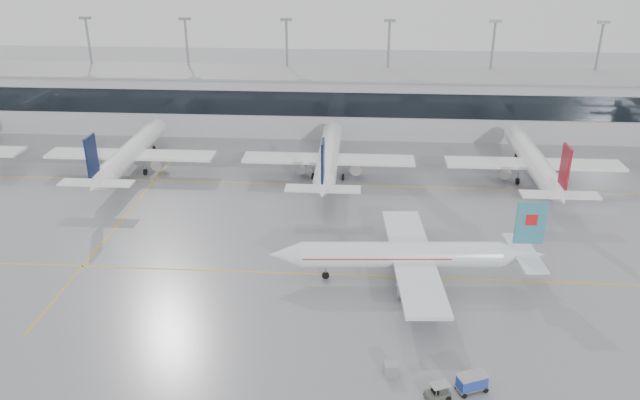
# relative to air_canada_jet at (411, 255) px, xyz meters

# --- Properties ---
(ground) EXTENTS (320.00, 320.00, 0.00)m
(ground) POSITION_rel_air_canada_jet_xyz_m (-12.04, 0.28, -3.27)
(ground) COLOR gray
(ground) RESTS_ON ground
(taxi_line_main) EXTENTS (120.00, 0.25, 0.01)m
(taxi_line_main) POSITION_rel_air_canada_jet_xyz_m (-12.04, 0.28, -3.27)
(taxi_line_main) COLOR gold
(taxi_line_main) RESTS_ON ground
(taxi_line_north) EXTENTS (120.00, 0.25, 0.01)m
(taxi_line_north) POSITION_rel_air_canada_jet_xyz_m (-12.04, 30.28, -3.27)
(taxi_line_north) COLOR gold
(taxi_line_north) RESTS_ON ground
(taxi_line_cross) EXTENTS (0.25, 60.00, 0.01)m
(taxi_line_cross) POSITION_rel_air_canada_jet_xyz_m (-42.04, 15.28, -3.27)
(taxi_line_cross) COLOR gold
(taxi_line_cross) RESTS_ON ground
(terminal) EXTENTS (180.00, 15.00, 12.00)m
(terminal) POSITION_rel_air_canada_jet_xyz_m (-12.04, 62.28, 2.73)
(terminal) COLOR #AAAAAE
(terminal) RESTS_ON ground
(terminal_glass) EXTENTS (180.00, 0.20, 5.00)m
(terminal_glass) POSITION_rel_air_canada_jet_xyz_m (-12.04, 54.73, 4.23)
(terminal_glass) COLOR black
(terminal_glass) RESTS_ON ground
(terminal_roof) EXTENTS (182.00, 16.00, 0.40)m
(terminal_roof) POSITION_rel_air_canada_jet_xyz_m (-12.04, 62.28, 8.93)
(terminal_roof) COLOR gray
(terminal_roof) RESTS_ON ground
(light_masts) EXTENTS (156.40, 1.00, 22.60)m
(light_masts) POSITION_rel_air_canada_jet_xyz_m (-12.04, 68.28, 10.07)
(light_masts) COLOR gray
(light_masts) RESTS_ON ground
(air_canada_jet) EXTENTS (34.09, 26.65, 10.43)m
(air_canada_jet) POSITION_rel_air_canada_jet_xyz_m (0.00, 0.00, 0.00)
(air_canada_jet) COLOR white
(air_canada_jet) RESTS_ON ground
(parked_jet_b) EXTENTS (29.64, 36.96, 11.72)m
(parked_jet_b) POSITION_rel_air_canada_jet_xyz_m (-47.04, 33.97, 0.44)
(parked_jet_b) COLOR white
(parked_jet_b) RESTS_ON ground
(parked_jet_c) EXTENTS (29.64, 36.96, 11.72)m
(parked_jet_c) POSITION_rel_air_canada_jet_xyz_m (-12.04, 33.97, 0.44)
(parked_jet_c) COLOR white
(parked_jet_c) RESTS_ON ground
(parked_jet_d) EXTENTS (29.64, 36.96, 11.72)m
(parked_jet_d) POSITION_rel_air_canada_jet_xyz_m (22.96, 33.97, 0.44)
(parked_jet_d) COLOR white
(parked_jet_d) RESTS_ON ground
(baggage_tug) EXTENTS (3.38, 2.15, 1.63)m
(baggage_tug) POSITION_rel_air_canada_jet_xyz_m (1.15, -21.67, -2.70)
(baggage_tug) COLOR #40453C
(baggage_tug) RESTS_ON ground
(baggage_cart) EXTENTS (3.28, 2.59, 1.79)m
(baggage_cart) POSITION_rel_air_canada_jet_xyz_m (4.47, -20.28, -2.22)
(baggage_cart) COLOR gray
(baggage_cart) RESTS_ON ground
(gse_unit) EXTENTS (1.47, 1.38, 1.35)m
(gse_unit) POSITION_rel_air_canada_jet_xyz_m (-3.02, -18.54, -2.60)
(gse_unit) COLOR gray
(gse_unit) RESTS_ON ground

